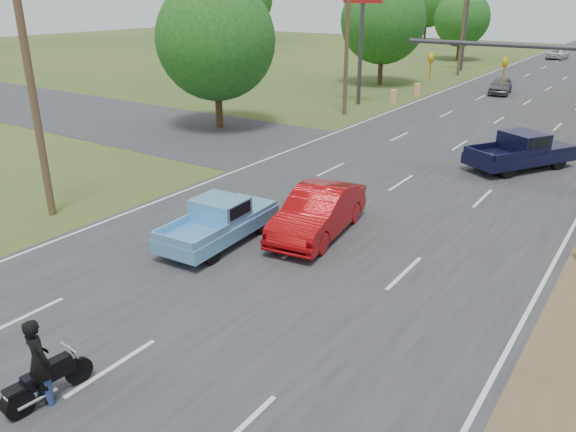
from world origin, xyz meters
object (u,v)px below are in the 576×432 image
Objects in this scene: motorcycle at (41,385)px; navy_pickup at (523,150)px; red_convertible at (318,212)px; rider at (39,364)px; distant_car_grey at (501,86)px; distant_car_white at (558,54)px; blue_pickup at (221,220)px.

navy_pickup reaches higher than motorcycle.
red_convertible is 2.72× the size of rider.
distant_car_white is at bearing 84.47° from distant_car_grey.
distant_car_white is at bearing 88.12° from blue_pickup.
motorcycle is at bearing -69.34° from navy_pickup.
distant_car_grey is (-2.58, 44.28, 0.24)m from motorcycle.
navy_pickup reaches higher than blue_pickup.
rider is 0.47× the size of distant_car_grey.
navy_pickup is at bearing -80.44° from distant_car_grey.
blue_pickup is 1.08× the size of distant_car_white.
rider is 75.82m from distant_car_white.
rider is 0.33× the size of navy_pickup.
rider is at bearing -98.62° from red_convertible.
navy_pickup is (4.06, 22.81, -0.03)m from rider.
rider reaches higher than distant_car_grey.
motorcycle is 44.36m from distant_car_grey.
navy_pickup is at bearing 63.44° from blue_pickup.
distant_car_white reaches higher than motorcycle.
navy_pickup is at bearing 85.62° from motorcycle.
rider is at bearing 90.00° from motorcycle.
red_convertible is 1.15× the size of distant_car_white.
blue_pickup is 0.84× the size of navy_pickup.
motorcycle is at bearing -98.64° from red_convertible.
red_convertible reaches higher than motorcycle.
distant_car_white is (-3.89, 65.18, -0.22)m from red_convertible.
rider is at bearing 96.88° from distant_car_white.
motorcycle is at bearing -77.89° from blue_pickup.
blue_pickup is at bearing -143.75° from red_convertible.
blue_pickup is 15.90m from navy_pickup.
rider reaches higher than blue_pickup.
distant_car_grey is at bearing 99.04° from motorcycle.
rider is at bearing -77.80° from blue_pickup.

